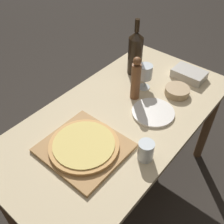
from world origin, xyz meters
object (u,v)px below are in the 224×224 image
at_px(wine_bottle, 135,52).
at_px(wine_glass, 145,73).
at_px(pepper_mill, 136,79).
at_px(small_bowl, 177,91).
at_px(pizza, 84,145).

height_order(wine_bottle, wine_glass, wine_bottle).
xyz_separation_m(pepper_mill, small_bowl, (0.17, 0.18, -0.10)).
distance_m(wine_glass, small_bowl, 0.21).
distance_m(wine_bottle, pepper_mill, 0.25).
bearing_deg(pizza, wine_glass, 95.74).
bearing_deg(wine_bottle, pepper_mill, -53.16).
bearing_deg(pepper_mill, wine_bottle, 126.84).
height_order(wine_bottle, small_bowl, wine_bottle).
relative_size(wine_bottle, pepper_mill, 1.35).
xyz_separation_m(pepper_mill, wine_glass, (-0.01, 0.11, -0.02)).
distance_m(pizza, small_bowl, 0.65).
xyz_separation_m(wine_glass, small_bowl, (0.18, 0.07, -0.09)).
relative_size(wine_bottle, wine_glass, 2.29).
bearing_deg(small_bowl, pepper_mill, -133.50).
relative_size(wine_glass, small_bowl, 1.09).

